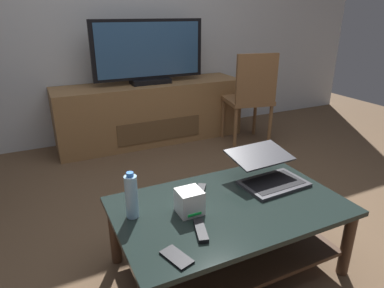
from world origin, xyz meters
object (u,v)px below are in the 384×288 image
(television, at_px, (149,53))
(cell_phone, at_px, (177,257))
(water_bottle_near, at_px, (132,196))
(router_box, at_px, (189,202))
(dining_chair, at_px, (251,95))
(laptop, at_px, (268,172))
(coffee_table, at_px, (229,224))
(tv_remote, at_px, (200,192))
(soundbar_remote, at_px, (201,231))
(media_cabinet, at_px, (151,112))

(television, distance_m, cell_phone, 2.47)
(water_bottle_near, bearing_deg, router_box, -18.63)
(dining_chair, distance_m, laptop, 1.62)
(coffee_table, distance_m, tv_remote, 0.23)
(coffee_table, height_order, water_bottle_near, water_bottle_near)
(dining_chair, distance_m, tv_remote, 1.84)
(laptop, bearing_deg, router_box, -169.67)
(water_bottle_near, distance_m, cell_phone, 0.39)
(cell_phone, bearing_deg, soundbar_remote, 16.32)
(media_cabinet, xyz_separation_m, soundbar_remote, (-0.54, -2.22, 0.10))
(coffee_table, relative_size, tv_remote, 7.32)
(router_box, xyz_separation_m, water_bottle_near, (-0.26, 0.09, 0.05))
(water_bottle_near, distance_m, tv_remote, 0.41)
(router_box, relative_size, water_bottle_near, 0.52)
(media_cabinet, bearing_deg, router_box, -104.09)
(water_bottle_near, bearing_deg, soundbar_remote, -47.38)
(water_bottle_near, xyz_separation_m, cell_phone, (0.07, -0.37, -0.11))
(media_cabinet, xyz_separation_m, television, (0.00, -0.02, 0.62))
(television, bearing_deg, router_box, -104.24)
(cell_phone, relative_size, tv_remote, 0.88)
(television, distance_m, tv_remote, 2.00)
(coffee_table, relative_size, television, 1.02)
(dining_chair, xyz_separation_m, water_bottle_near, (-1.65, -1.39, -0.02))
(laptop, height_order, soundbar_remote, laptop)
(media_cabinet, height_order, soundbar_remote, media_cabinet)
(coffee_table, bearing_deg, soundbar_remote, -148.73)
(water_bottle_near, xyz_separation_m, tv_remote, (0.39, 0.05, -0.10))
(coffee_table, bearing_deg, water_bottle_near, 167.14)
(laptop, distance_m, tv_remote, 0.42)
(laptop, height_order, tv_remote, laptop)
(soundbar_remote, bearing_deg, cell_phone, -129.84)
(dining_chair, height_order, laptop, dining_chair)
(soundbar_remote, bearing_deg, router_box, 98.66)
(television, bearing_deg, coffee_table, -98.23)
(media_cabinet, relative_size, dining_chair, 2.06)
(media_cabinet, relative_size, laptop, 5.02)
(coffee_table, height_order, cell_phone, cell_phone)
(media_cabinet, relative_size, router_box, 16.15)
(tv_remote, xyz_separation_m, soundbar_remote, (-0.16, -0.31, 0.00))
(water_bottle_near, bearing_deg, cell_phone, -78.85)
(coffee_table, relative_size, laptop, 2.99)
(television, distance_m, router_box, 2.15)
(television, height_order, dining_chair, television)
(media_cabinet, bearing_deg, laptop, -89.03)
(media_cabinet, bearing_deg, coffee_table, -98.14)
(television, bearing_deg, tv_remote, -101.49)
(cell_phone, bearing_deg, television, 55.96)
(television, bearing_deg, media_cabinet, 90.00)
(cell_phone, distance_m, soundbar_remote, 0.20)
(media_cabinet, height_order, laptop, media_cabinet)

